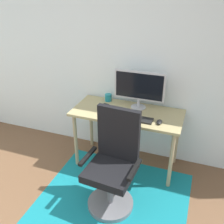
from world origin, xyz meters
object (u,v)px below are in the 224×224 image
object	(u,v)px
computer_mouse	(159,122)
coffee_cup	(108,98)
keyboard	(133,118)
office_chair	(113,168)
desk	(127,118)
cell_phone	(104,106)
monitor	(139,87)

from	to	relation	value
computer_mouse	coffee_cup	bearing A→B (deg)	153.95
keyboard	computer_mouse	xyz separation A→B (m)	(0.29, 0.00, 0.01)
keyboard	coffee_cup	size ratio (longest dim) A/B	4.70
office_chair	coffee_cup	bearing A→B (deg)	117.63
desk	cell_phone	xyz separation A→B (m)	(-0.31, 0.04, 0.09)
keyboard	cell_phone	bearing A→B (deg)	157.09
keyboard	coffee_cup	world-z (taller)	coffee_cup
monitor	keyboard	xyz separation A→B (m)	(0.02, -0.30, -0.26)
keyboard	computer_mouse	bearing A→B (deg)	0.14
coffee_cup	cell_phone	world-z (taller)	coffee_cup
office_chair	keyboard	bearing A→B (deg)	88.31
computer_mouse	office_chair	distance (m)	0.70
monitor	office_chair	distance (m)	1.00
coffee_cup	office_chair	size ratio (longest dim) A/B	0.09
keyboard	coffee_cup	bearing A→B (deg)	140.82
computer_mouse	office_chair	world-z (taller)	office_chair
keyboard	cell_phone	size ratio (longest dim) A/B	3.07
office_chair	computer_mouse	bearing A→B (deg)	60.94
monitor	cell_phone	world-z (taller)	monitor
coffee_cup	cell_phone	size ratio (longest dim) A/B	0.65
office_chair	monitor	bearing A→B (deg)	92.07
monitor	computer_mouse	size ratio (longest dim) A/B	5.76
keyboard	cell_phone	xyz separation A→B (m)	(-0.43, 0.18, -0.00)
computer_mouse	coffee_cup	distance (m)	0.80
desk	keyboard	bearing A→B (deg)	-51.48
coffee_cup	office_chair	world-z (taller)	office_chair
keyboard	computer_mouse	size ratio (longest dim) A/B	4.13
desk	cell_phone	distance (m)	0.33
coffee_cup	cell_phone	bearing A→B (deg)	-88.85
desk	monitor	world-z (taller)	monitor
computer_mouse	monitor	bearing A→B (deg)	136.53
computer_mouse	office_chair	xyz separation A→B (m)	(-0.34, -0.52, -0.32)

